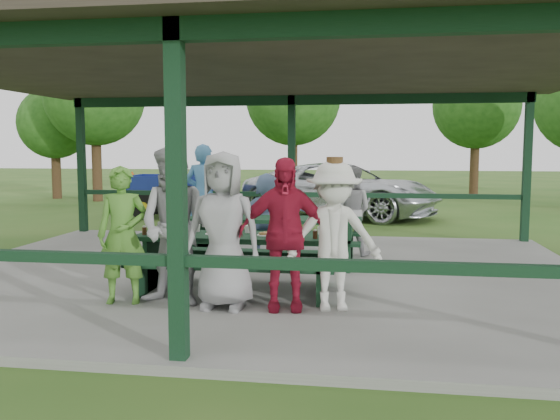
% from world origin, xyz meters
% --- Properties ---
extents(ground, '(90.00, 90.00, 0.00)m').
position_xyz_m(ground, '(0.00, 0.00, 0.00)').
color(ground, '#2C551A').
rests_on(ground, ground).
extents(concrete_slab, '(10.00, 8.00, 0.10)m').
position_xyz_m(concrete_slab, '(0.00, 0.00, 0.05)').
color(concrete_slab, slate).
rests_on(concrete_slab, ground).
extents(pavilion_structure, '(10.60, 8.60, 3.24)m').
position_xyz_m(pavilion_structure, '(0.00, 0.00, 3.17)').
color(pavilion_structure, black).
rests_on(pavilion_structure, concrete_slab).
extents(picnic_table_near, '(2.66, 1.39, 0.75)m').
position_xyz_m(picnic_table_near, '(-0.06, -1.20, 0.58)').
color(picnic_table_near, black).
rests_on(picnic_table_near, concrete_slab).
extents(picnic_table_far, '(2.85, 1.39, 0.75)m').
position_xyz_m(picnic_table_far, '(0.12, 0.80, 0.58)').
color(picnic_table_far, black).
rests_on(picnic_table_far, concrete_slab).
extents(table_setting, '(2.55, 0.45, 0.10)m').
position_xyz_m(table_setting, '(-0.00, -1.16, 0.89)').
color(table_setting, white).
rests_on(table_setting, picnic_table_near).
extents(contestant_green, '(0.68, 0.52, 1.68)m').
position_xyz_m(contestant_green, '(-1.29, -2.03, 0.94)').
color(contestant_green, '#4D8A2D').
rests_on(contestant_green, concrete_slab).
extents(contestant_grey_left, '(1.03, 0.85, 1.92)m').
position_xyz_m(contestant_grey_left, '(-0.63, -2.01, 1.06)').
color(contestant_grey_left, '#98989A').
rests_on(contestant_grey_left, concrete_slab).
extents(contestant_grey_mid, '(0.93, 0.62, 1.86)m').
position_xyz_m(contestant_grey_mid, '(-0.03, -2.06, 1.03)').
color(contestant_grey_mid, '#959698').
rests_on(contestant_grey_mid, concrete_slab).
extents(contestant_red, '(1.10, 0.59, 1.79)m').
position_xyz_m(contestant_red, '(0.69, -2.02, 1.00)').
color(contestant_red, '#A31730').
rests_on(contestant_red, concrete_slab).
extents(contestant_white_fedora, '(1.22, 0.85, 1.79)m').
position_xyz_m(contestant_white_fedora, '(1.27, -1.97, 0.97)').
color(contestant_white_fedora, silver).
rests_on(contestant_white_fedora, concrete_slab).
extents(spectator_lblue, '(1.37, 0.51, 1.46)m').
position_xyz_m(spectator_lblue, '(-0.14, 1.54, 0.83)').
color(spectator_lblue, '#7F9DC5').
rests_on(spectator_lblue, concrete_slab).
extents(spectator_blue, '(0.74, 0.51, 1.97)m').
position_xyz_m(spectator_blue, '(-1.50, 2.22, 1.09)').
color(spectator_blue, teal).
rests_on(spectator_blue, concrete_slab).
extents(spectator_grey, '(0.87, 0.74, 1.58)m').
position_xyz_m(spectator_grey, '(1.34, 1.71, 0.89)').
color(spectator_grey, gray).
rests_on(spectator_grey, concrete_slab).
extents(pickup_truck, '(6.19, 4.36, 1.57)m').
position_xyz_m(pickup_truck, '(0.86, 8.37, 0.78)').
color(pickup_truck, silver).
rests_on(pickup_truck, ground).
extents(farm_trailer, '(3.77, 1.83, 1.31)m').
position_xyz_m(farm_trailer, '(-3.74, 7.63, 0.65)').
color(farm_trailer, navy).
rests_on(farm_trailer, ground).
extents(tree_far_left, '(3.69, 3.69, 5.76)m').
position_xyz_m(tree_far_left, '(-8.46, 12.09, 3.90)').
color(tree_far_left, '#372316').
rests_on(tree_far_left, ground).
extents(tree_left, '(3.70, 3.70, 5.77)m').
position_xyz_m(tree_left, '(-1.38, 14.47, 3.91)').
color(tree_left, '#372316').
rests_on(tree_left, ground).
extents(tree_mid, '(3.48, 3.48, 5.43)m').
position_xyz_m(tree_mid, '(5.86, 16.39, 3.68)').
color(tree_mid, '#372316').
rests_on(tree_mid, ground).
extents(tree_edge_left, '(2.80, 2.80, 4.37)m').
position_xyz_m(tree_edge_left, '(-10.61, 12.98, 2.95)').
color(tree_edge_left, '#372316').
rests_on(tree_edge_left, ground).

